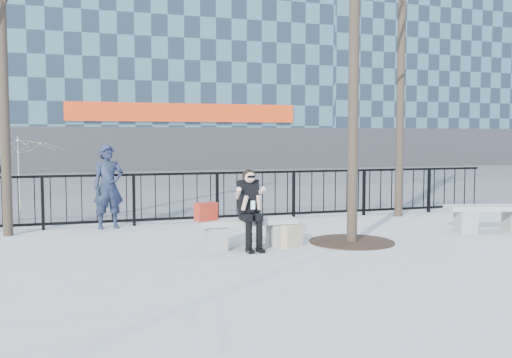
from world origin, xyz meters
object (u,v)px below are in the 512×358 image
object	(u,v)px
bench_main	(248,230)
seated_woman	(250,209)
bench_second	(490,215)
standing_man	(108,187)

from	to	relation	value
bench_main	seated_woman	size ratio (longest dim) A/B	1.23
bench_main	seated_woman	bearing A→B (deg)	-90.00
bench_main	seated_woman	distance (m)	0.40
bench_second	seated_woman	world-z (taller)	seated_woman
bench_main	standing_man	size ratio (longest dim) A/B	0.96
bench_main	standing_man	world-z (taller)	standing_man
standing_man	bench_main	bearing A→B (deg)	-64.99
seated_woman	bench_second	bearing A→B (deg)	3.47
bench_second	seated_woman	size ratio (longest dim) A/B	1.30
standing_man	bench_second	bearing A→B (deg)	-32.43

